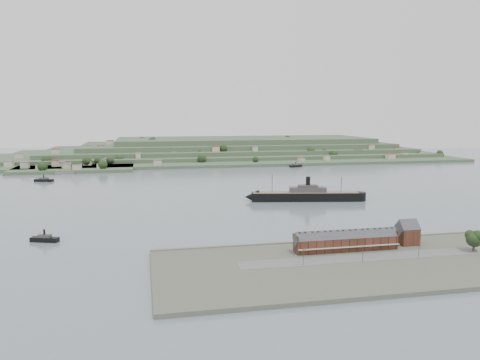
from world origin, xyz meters
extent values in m
plane|color=slate|center=(0.00, 0.00, 0.00)|extent=(1400.00, 1400.00, 0.00)
cube|color=#4C5142|center=(0.00, -188.00, 1.00)|extent=(220.00, 80.00, 2.00)
cube|color=slate|center=(0.00, -149.00, 1.30)|extent=(220.00, 2.00, 2.60)
cube|color=#595959|center=(0.00, -182.00, 2.05)|extent=(140.00, 12.00, 0.10)
cube|color=#422517|center=(-10.00, -168.00, 5.50)|extent=(55.00, 8.00, 7.00)
cube|color=#34363B|center=(-10.00, -168.00, 9.00)|extent=(55.60, 8.15, 8.15)
cube|color=#ACA898|center=(-10.00, -172.80, 5.00)|extent=(55.00, 1.60, 0.25)
cube|color=#422517|center=(-37.50, -168.00, 10.00)|extent=(0.50, 8.40, 3.00)
cube|color=#422517|center=(17.50, -168.00, 10.00)|extent=(0.50, 8.40, 3.00)
cube|color=#331F1C|center=(-32.00, -168.00, 11.40)|extent=(0.90, 1.40, 3.20)
cube|color=#331F1C|center=(-26.50, -168.00, 11.40)|extent=(0.90, 1.40, 3.20)
cube|color=#331F1C|center=(-12.75, -168.00, 11.40)|extent=(0.90, 1.40, 3.20)
cube|color=#331F1C|center=(-7.25, -168.00, 11.40)|extent=(0.90, 1.40, 3.20)
cube|color=#331F1C|center=(6.50, -168.00, 11.40)|extent=(0.90, 1.40, 3.20)
cube|color=#331F1C|center=(12.00, -168.00, 11.40)|extent=(0.90, 1.40, 3.20)
cube|color=#422517|center=(27.50, -164.00, 6.50)|extent=(10.00, 10.00, 9.00)
cube|color=#34363B|center=(27.50, -164.00, 11.00)|extent=(10.40, 10.18, 10.18)
cube|color=#3A5136|center=(0.00, 360.00, 2.00)|extent=(760.00, 260.00, 4.00)
cube|color=#3A5136|center=(20.00, 385.00, 6.50)|extent=(680.00, 220.00, 5.00)
cube|color=#3A5136|center=(35.00, 400.00, 12.00)|extent=(600.00, 200.00, 6.00)
cube|color=#3A5136|center=(50.00, 415.00, 18.50)|extent=(520.00, 180.00, 7.00)
cube|color=#3A5136|center=(65.00, 430.00, 26.00)|extent=(440.00, 160.00, 8.00)
cube|color=#3A5136|center=(-200.00, 250.00, 2.00)|extent=(150.00, 90.00, 4.00)
cube|color=slate|center=(-205.00, 208.00, 1.40)|extent=(22.00, 14.00, 2.80)
cube|color=black|center=(20.45, -20.85, 3.50)|extent=(90.74, 27.91, 7.00)
cone|color=black|center=(-23.85, -12.81, 3.50)|extent=(13.96, 13.96, 12.01)
cylinder|color=black|center=(64.74, -28.90, 3.50)|extent=(12.01, 12.01, 7.00)
cube|color=#7B6A52|center=(20.45, -20.85, 7.30)|extent=(88.59, 26.56, 0.60)
cube|color=#3E3C3A|center=(22.42, -21.21, 9.50)|extent=(31.14, 14.22, 4.00)
cube|color=#3E3C3A|center=(22.42, -21.21, 12.21)|extent=(17.00, 9.75, 2.50)
cylinder|color=black|center=(22.42, -21.21, 16.01)|extent=(3.60, 3.60, 9.00)
cylinder|color=#483521|center=(-7.11, -15.85, 14.01)|extent=(0.50, 0.50, 16.01)
cylinder|color=#483521|center=(49.98, -26.22, 13.01)|extent=(0.50, 0.50, 14.01)
cube|color=black|center=(-168.35, -111.34, 1.29)|extent=(16.65, 9.45, 2.58)
cube|color=#3E3C3A|center=(-168.35, -111.34, 3.23)|extent=(8.00, 5.67, 1.94)
cylinder|color=black|center=(-168.35, -111.34, 5.38)|extent=(1.08, 1.08, 3.77)
cube|color=black|center=(-217.41, 143.35, 1.33)|extent=(20.69, 10.82, 2.66)
cube|color=#3E3C3A|center=(-217.41, 143.35, 3.32)|extent=(9.84, 6.73, 1.99)
cylinder|color=black|center=(-217.41, 143.35, 5.54)|extent=(1.11, 1.11, 3.88)
cube|color=black|center=(93.45, 221.91, 1.31)|extent=(20.17, 12.55, 2.61)
cube|color=#3E3C3A|center=(93.45, 221.91, 3.26)|extent=(9.81, 7.40, 1.96)
cylinder|color=black|center=(93.45, 221.91, 5.44)|extent=(1.09, 1.09, 3.81)
cylinder|color=#483521|center=(53.80, -183.38, 4.31)|extent=(1.11, 1.11, 4.62)
sphere|color=black|center=(53.80, -183.38, 8.47)|extent=(8.31, 8.31, 8.31)
sphere|color=black|center=(56.11, -182.46, 9.39)|extent=(6.47, 6.47, 6.47)
sphere|color=black|center=(51.95, -184.77, 8.93)|extent=(5.91, 5.91, 5.91)
sphere|color=black|center=(54.26, -185.42, 10.78)|extent=(5.54, 5.54, 5.54)
camera|label=1|loc=(-112.07, -387.59, 72.26)|focal=35.00mm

